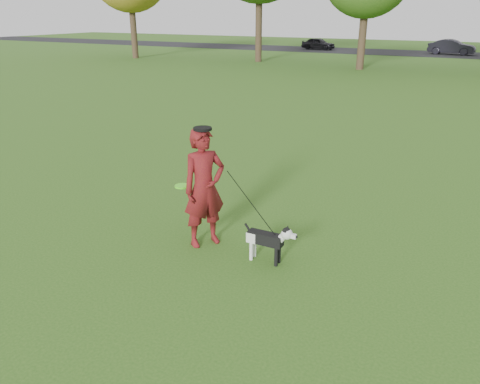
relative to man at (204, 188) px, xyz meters
The scene contains 7 objects.
ground 1.00m from the man, ahead, with size 120.00×120.00×0.00m, color #285116.
road 40.03m from the man, 89.66° to the left, with size 120.00×7.00×0.02m, color black.
man is the anchor object (origin of this frame).
dog 1.32m from the man, ahead, with size 0.87×0.17×0.66m.
car_left 41.61m from the man, 105.92° to the left, with size 1.31×3.25×1.11m, color black.
car_mid 40.02m from the man, 89.13° to the left, with size 1.33×3.81×1.25m, color black.
man_held_items 0.75m from the man, ahead, with size 1.78×0.36×1.51m.
Camera 1 is at (3.43, -5.90, 3.59)m, focal length 35.00 mm.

